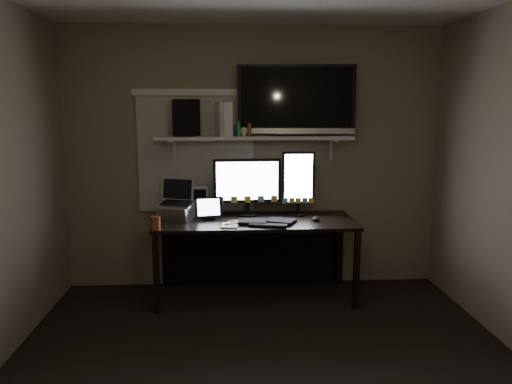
{
  "coord_description": "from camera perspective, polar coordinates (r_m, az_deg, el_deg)",
  "views": [
    {
      "loc": [
        -0.25,
        -3.0,
        1.74
      ],
      "look_at": [
        -0.0,
        1.25,
        1.02
      ],
      "focal_mm": 35.0,
      "sensor_mm": 36.0,
      "label": 1
    }
  ],
  "objects": [
    {
      "name": "bottles",
      "position": [
        4.58,
        -2.02,
        7.23
      ],
      "size": [
        0.21,
        0.05,
        0.14
      ],
      "primitive_type": null,
      "rotation": [
        0.0,
        0.0,
        -0.0
      ],
      "color": "#A50F0C",
      "rests_on": "wall_shelf"
    },
    {
      "name": "monitor_portrait",
      "position": [
        4.7,
        4.85,
        1.02
      ],
      "size": [
        0.31,
        0.07,
        0.62
      ],
      "primitive_type": "cube",
      "rotation": [
        0.0,
        0.0,
        -0.03
      ],
      "color": "black",
      "rests_on": "desk"
    },
    {
      "name": "cup",
      "position": [
        4.25,
        -11.38,
        -3.51
      ],
      "size": [
        0.1,
        0.1,
        0.11
      ],
      "primitive_type": "cylinder",
      "rotation": [
        0.0,
        0.0,
        0.33
      ],
      "color": "brown",
      "rests_on": "desk"
    },
    {
      "name": "keyboard",
      "position": [
        4.41,
        1.24,
        -3.4
      ],
      "size": [
        0.53,
        0.32,
        0.03
      ],
      "primitive_type": "cube",
      "rotation": [
        0.0,
        0.0,
        -0.26
      ],
      "color": "black",
      "rests_on": "desk"
    },
    {
      "name": "wall_shelf",
      "position": [
        4.64,
        -0.21,
        6.24
      ],
      "size": [
        1.8,
        0.35,
        0.03
      ],
      "primitive_type": "cube",
      "color": "silver",
      "rests_on": "back_wall"
    },
    {
      "name": "desk",
      "position": [
        4.7,
        -0.15,
        -4.97
      ],
      "size": [
        1.8,
        0.75,
        0.73
      ],
      "color": "black",
      "rests_on": "floor"
    },
    {
      "name": "notepad",
      "position": [
        4.31,
        -3.04,
        -3.84
      ],
      "size": [
        0.15,
        0.2,
        0.01
      ],
      "primitive_type": "cube",
      "rotation": [
        0.0,
        0.0,
        -0.06
      ],
      "color": "white",
      "rests_on": "desk"
    },
    {
      "name": "game_console",
      "position": [
        4.6,
        -3.69,
        8.27
      ],
      "size": [
        0.16,
        0.27,
        0.3
      ],
      "primitive_type": "cube",
      "rotation": [
        0.0,
        0.0,
        0.33
      ],
      "color": "beige",
      "rests_on": "wall_shelf"
    },
    {
      "name": "window_blinds",
      "position": [
        4.81,
        -6.88,
        4.32
      ],
      "size": [
        1.1,
        0.02,
        1.1
      ],
      "primitive_type": "cube",
      "color": "silver",
      "rests_on": "back_wall"
    },
    {
      "name": "monitor_landscape",
      "position": [
        4.67,
        -1.01,
        0.62
      ],
      "size": [
        0.64,
        0.11,
        0.56
      ],
      "primitive_type": "cube",
      "rotation": [
        0.0,
        0.0,
        0.07
      ],
      "color": "black",
      "rests_on": "desk"
    },
    {
      "name": "file_sorter",
      "position": [
        4.8,
        -6.95,
        -0.99
      ],
      "size": [
        0.21,
        0.1,
        0.26
      ],
      "primitive_type": "cube",
      "rotation": [
        0.0,
        0.0,
        -0.02
      ],
      "color": "black",
      "rests_on": "desk"
    },
    {
      "name": "floor",
      "position": [
        3.47,
        1.35,
        -20.42
      ],
      "size": [
        3.6,
        3.6,
        0.0
      ],
      "primitive_type": "plane",
      "color": "black",
      "rests_on": "ground"
    },
    {
      "name": "mouse",
      "position": [
        4.53,
        6.85,
        -3.06
      ],
      "size": [
        0.09,
        0.12,
        0.04
      ],
      "primitive_type": "ellipsoid",
      "rotation": [
        0.0,
        0.0,
        -0.26
      ],
      "color": "black",
      "rests_on": "desk"
    },
    {
      "name": "back_wall",
      "position": [
        4.83,
        -0.32,
        3.82
      ],
      "size": [
        3.6,
        0.0,
        3.6
      ],
      "primitive_type": "plane",
      "rotation": [
        1.57,
        0.0,
        0.0
      ],
      "color": "#7F725B",
      "rests_on": "floor"
    },
    {
      "name": "laptop",
      "position": [
        4.58,
        -9.08,
        -0.9
      ],
      "size": [
        0.39,
        0.36,
        0.36
      ],
      "primitive_type": "cube",
      "rotation": [
        0.0,
        0.0,
        -0.34
      ],
      "color": "#BBBBC0",
      "rests_on": "desk"
    },
    {
      "name": "tv",
      "position": [
        4.69,
        4.62,
        10.4
      ],
      "size": [
        1.09,
        0.29,
        0.65
      ],
      "primitive_type": "cube",
      "rotation": [
        0.0,
        0.0,
        -0.09
      ],
      "color": "black",
      "rests_on": "wall_shelf"
    },
    {
      "name": "sticky_notes",
      "position": [
        4.44,
        -1.33,
        -3.49
      ],
      "size": [
        0.28,
        0.21,
        0.0
      ],
      "primitive_type": null,
      "rotation": [
        0.0,
        0.0,
        -0.04
      ],
      "color": "yellow",
      "rests_on": "desk"
    },
    {
      "name": "speaker",
      "position": [
        4.63,
        -7.95,
        8.4
      ],
      "size": [
        0.24,
        0.27,
        0.33
      ],
      "primitive_type": "cube",
      "rotation": [
        0.0,
        0.0,
        -0.31
      ],
      "color": "black",
      "rests_on": "wall_shelf"
    },
    {
      "name": "tablet",
      "position": [
        4.55,
        -5.43,
        -1.88
      ],
      "size": [
        0.26,
        0.14,
        0.21
      ],
      "primitive_type": "cube",
      "rotation": [
        0.0,
        0.0,
        0.19
      ],
      "color": "black",
      "rests_on": "desk"
    }
  ]
}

